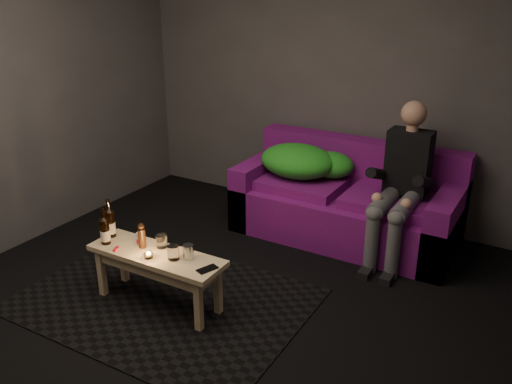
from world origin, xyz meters
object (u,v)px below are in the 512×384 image
(person, at_px, (402,181))
(steel_cup, at_px, (188,252))
(beer_bottle_a, at_px, (110,223))
(sofa, at_px, (347,204))
(beer_bottle_b, at_px, (105,231))
(coffee_table, at_px, (157,262))

(person, height_order, steel_cup, person)
(beer_bottle_a, bearing_deg, sofa, 55.45)
(beer_bottle_b, xyz_separation_m, steel_cup, (0.64, 0.12, -0.05))
(steel_cup, bearing_deg, person, 57.46)
(steel_cup, bearing_deg, coffee_table, -168.49)
(beer_bottle_a, bearing_deg, coffee_table, -4.33)
(beer_bottle_a, relative_size, beer_bottle_b, 1.07)
(sofa, bearing_deg, person, -17.34)
(coffee_table, bearing_deg, person, 52.33)
(sofa, distance_m, beer_bottle_b, 2.12)
(coffee_table, bearing_deg, beer_bottle_b, -170.12)
(beer_bottle_a, height_order, steel_cup, beer_bottle_a)
(beer_bottle_a, bearing_deg, person, 42.75)
(person, bearing_deg, beer_bottle_b, -134.48)
(coffee_table, xyz_separation_m, beer_bottle_b, (-0.40, -0.07, 0.17))
(beer_bottle_a, xyz_separation_m, steel_cup, (0.69, 0.02, -0.06))
(beer_bottle_a, bearing_deg, beer_bottle_b, -63.40)
(person, height_order, coffee_table, person)
(coffee_table, xyz_separation_m, beer_bottle_a, (-0.45, 0.03, 0.18))
(coffee_table, bearing_deg, sofa, 67.49)
(person, relative_size, beer_bottle_a, 4.40)
(sofa, distance_m, coffee_table, 1.87)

